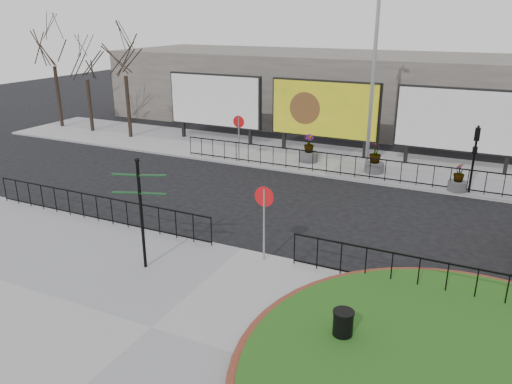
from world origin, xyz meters
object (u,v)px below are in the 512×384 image
Objects in this scene: litter_bin at (343,327)px; planter_b at (375,161)px; planter_c at (458,181)px; fingerpost_sign at (140,203)px; billboard_mid at (324,110)px; lamp_post at (373,75)px; planter_a at (309,152)px.

litter_bin is 14.29m from planter_b.
planter_c is at bearing 83.37° from litter_bin.
fingerpost_sign is at bearing 170.99° from litter_bin.
litter_bin is at bearing -69.99° from billboard_mid.
lamp_post reaches higher than planter_b.
planter_a is at bearing 112.91° from litter_bin.
lamp_post is at bearing 138.64° from planter_b.
lamp_post is 5.23m from planter_a.
planter_b is at bearing -34.50° from billboard_mid.
litter_bin is at bearing -78.34° from lamp_post.
planter_a is 3.65m from planter_b.
fingerpost_sign is 14.47m from planter_c.
planter_c is (8.13, 11.85, -1.67)m from fingerpost_sign.
planter_b is 1.20× the size of planter_c.
planter_b is at bearing 55.85° from fingerpost_sign.
planter_a reaches higher than planter_c.
fingerpost_sign is 4.13× the size of litter_bin.
litter_bin is at bearing -67.09° from planter_a.
lamp_post reaches higher than planter_a.
planter_c is at bearing -25.47° from billboard_mid.
fingerpost_sign reaches higher than planter_c.
billboard_mid reaches higher than planter_a.
planter_c reaches higher than litter_bin.
lamp_post is 6.04× the size of planter_b.
lamp_post is 15.41m from litter_bin.
fingerpost_sign reaches higher than litter_bin.
litter_bin is 0.67× the size of planter_c.
lamp_post is 6.28× the size of planter_a.
lamp_post is 7.23× the size of planter_c.
lamp_post reaches higher than litter_bin.
litter_bin is 0.56× the size of planter_b.
planter_b is (4.13, 13.02, -1.55)m from fingerpost_sign.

